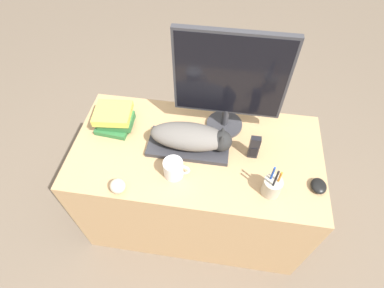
{
  "coord_description": "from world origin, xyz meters",
  "views": [
    {
      "loc": [
        0.11,
        -0.56,
        1.89
      ],
      "look_at": [
        -0.02,
        0.3,
        0.77
      ],
      "focal_mm": 28.0,
      "sensor_mm": 36.0,
      "label": 1
    }
  ],
  "objects_px": {
    "cat": "(193,137)",
    "monitor": "(230,80)",
    "computer_mouse": "(319,186)",
    "pen_cup": "(272,186)",
    "baseball": "(118,186)",
    "phone": "(254,147)",
    "keyboard": "(189,145)",
    "coffee_mug": "(174,169)",
    "book_stack": "(115,119)"
  },
  "relations": [
    {
      "from": "coffee_mug",
      "to": "phone",
      "type": "xyz_separation_m",
      "value": [
        0.35,
        0.16,
        0.02
      ]
    },
    {
      "from": "monitor",
      "to": "baseball",
      "type": "relative_size",
      "value": 8.02
    },
    {
      "from": "computer_mouse",
      "to": "book_stack",
      "type": "height_order",
      "value": "book_stack"
    },
    {
      "from": "cat",
      "to": "phone",
      "type": "bearing_deg",
      "value": -1.73
    },
    {
      "from": "keyboard",
      "to": "coffee_mug",
      "type": "relative_size",
      "value": 3.27
    },
    {
      "from": "baseball",
      "to": "phone",
      "type": "xyz_separation_m",
      "value": [
        0.58,
        0.28,
        0.03
      ]
    },
    {
      "from": "keyboard",
      "to": "baseball",
      "type": "relative_size",
      "value": 5.85
    },
    {
      "from": "baseball",
      "to": "monitor",
      "type": "bearing_deg",
      "value": 46.27
    },
    {
      "from": "phone",
      "to": "pen_cup",
      "type": "bearing_deg",
      "value": -65.84
    },
    {
      "from": "keyboard",
      "to": "monitor",
      "type": "xyz_separation_m",
      "value": [
        0.16,
        0.17,
        0.3
      ]
    },
    {
      "from": "computer_mouse",
      "to": "book_stack",
      "type": "relative_size",
      "value": 0.42
    },
    {
      "from": "cat",
      "to": "phone",
      "type": "distance_m",
      "value": 0.29
    },
    {
      "from": "keyboard",
      "to": "monitor",
      "type": "distance_m",
      "value": 0.38
    },
    {
      "from": "keyboard",
      "to": "computer_mouse",
      "type": "distance_m",
      "value": 0.63
    },
    {
      "from": "baseball",
      "to": "phone",
      "type": "height_order",
      "value": "phone"
    },
    {
      "from": "coffee_mug",
      "to": "book_stack",
      "type": "distance_m",
      "value": 0.44
    },
    {
      "from": "pen_cup",
      "to": "computer_mouse",
      "type": "bearing_deg",
      "value": 13.94
    },
    {
      "from": "monitor",
      "to": "pen_cup",
      "type": "xyz_separation_m",
      "value": [
        0.23,
        -0.36,
        -0.26
      ]
    },
    {
      "from": "baseball",
      "to": "coffee_mug",
      "type": "bearing_deg",
      "value": 27.29
    },
    {
      "from": "coffee_mug",
      "to": "baseball",
      "type": "distance_m",
      "value": 0.26
    },
    {
      "from": "cat",
      "to": "monitor",
      "type": "bearing_deg",
      "value": 50.01
    },
    {
      "from": "monitor",
      "to": "pen_cup",
      "type": "bearing_deg",
      "value": -57.14
    },
    {
      "from": "monitor",
      "to": "computer_mouse",
      "type": "bearing_deg",
      "value": -34.7
    },
    {
      "from": "phone",
      "to": "keyboard",
      "type": "bearing_deg",
      "value": 178.4
    },
    {
      "from": "computer_mouse",
      "to": "phone",
      "type": "relative_size",
      "value": 0.61
    },
    {
      "from": "phone",
      "to": "cat",
      "type": "bearing_deg",
      "value": 178.27
    },
    {
      "from": "phone",
      "to": "book_stack",
      "type": "xyz_separation_m",
      "value": [
        -0.71,
        0.09,
        -0.01
      ]
    },
    {
      "from": "keyboard",
      "to": "cat",
      "type": "distance_m",
      "value": 0.07
    },
    {
      "from": "monitor",
      "to": "keyboard",
      "type": "bearing_deg",
      "value": -134.5
    },
    {
      "from": "computer_mouse",
      "to": "pen_cup",
      "type": "height_order",
      "value": "pen_cup"
    },
    {
      "from": "monitor",
      "to": "phone",
      "type": "height_order",
      "value": "monitor"
    },
    {
      "from": "computer_mouse",
      "to": "keyboard",
      "type": "bearing_deg",
      "value": 166.75
    },
    {
      "from": "book_stack",
      "to": "pen_cup",
      "type": "bearing_deg",
      "value": -19.3
    },
    {
      "from": "coffee_mug",
      "to": "book_stack",
      "type": "relative_size",
      "value": 0.62
    },
    {
      "from": "monitor",
      "to": "phone",
      "type": "bearing_deg",
      "value": -49.37
    },
    {
      "from": "keyboard",
      "to": "computer_mouse",
      "type": "height_order",
      "value": "computer_mouse"
    },
    {
      "from": "keyboard",
      "to": "computer_mouse",
      "type": "xyz_separation_m",
      "value": [
        0.61,
        -0.14,
        0.0
      ]
    },
    {
      "from": "coffee_mug",
      "to": "book_stack",
      "type": "height_order",
      "value": "book_stack"
    },
    {
      "from": "monitor",
      "to": "coffee_mug",
      "type": "bearing_deg",
      "value": -121.34
    },
    {
      "from": "pen_cup",
      "to": "monitor",
      "type": "bearing_deg",
      "value": 122.86
    },
    {
      "from": "keyboard",
      "to": "computer_mouse",
      "type": "relative_size",
      "value": 4.84
    },
    {
      "from": "cat",
      "to": "monitor",
      "type": "distance_m",
      "value": 0.31
    },
    {
      "from": "cat",
      "to": "coffee_mug",
      "type": "relative_size",
      "value": 3.23
    },
    {
      "from": "computer_mouse",
      "to": "baseball",
      "type": "bearing_deg",
      "value": -170.75
    },
    {
      "from": "monitor",
      "to": "coffee_mug",
      "type": "height_order",
      "value": "monitor"
    },
    {
      "from": "pen_cup",
      "to": "phone",
      "type": "xyz_separation_m",
      "value": [
        -0.08,
        0.19,
        0.02
      ]
    },
    {
      "from": "pen_cup",
      "to": "phone",
      "type": "relative_size",
      "value": 1.43
    },
    {
      "from": "computer_mouse",
      "to": "coffee_mug",
      "type": "relative_size",
      "value": 0.68
    },
    {
      "from": "computer_mouse",
      "to": "book_stack",
      "type": "distance_m",
      "value": 1.03
    },
    {
      "from": "keyboard",
      "to": "coffee_mug",
      "type": "bearing_deg",
      "value": -103.56
    }
  ]
}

